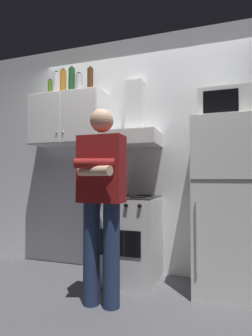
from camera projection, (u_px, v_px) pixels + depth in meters
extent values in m
plane|color=#4C4C51|center=(126.00, 291.00, 2.56)|extent=(7.00, 7.00, 0.00)
cube|color=white|center=(142.00, 153.00, 3.18)|extent=(4.80, 0.10, 2.70)
cube|color=white|center=(68.00, 120.00, 3.26)|extent=(0.90, 0.34, 0.60)
cube|color=white|center=(43.00, 118.00, 3.16)|extent=(0.43, 0.01, 0.58)
cube|color=white|center=(78.00, 115.00, 3.02)|extent=(0.43, 0.01, 0.58)
sphere|color=#B2B2B7|center=(57.00, 132.00, 3.08)|extent=(0.02, 0.02, 0.02)
sphere|color=#B2B2B7|center=(63.00, 132.00, 3.06)|extent=(0.02, 0.02, 0.02)
cube|color=white|center=(129.00, 239.00, 2.83)|extent=(0.60, 0.60, 0.85)
cube|color=black|center=(129.00, 197.00, 2.85)|extent=(0.59, 0.59, 0.01)
cube|color=black|center=(119.00, 243.00, 2.54)|extent=(0.42, 0.01, 0.24)
cylinder|color=black|center=(113.00, 196.00, 2.77)|extent=(0.16, 0.16, 0.01)
cylinder|color=black|center=(138.00, 197.00, 2.69)|extent=(0.16, 0.16, 0.01)
cylinder|color=black|center=(121.00, 195.00, 3.00)|extent=(0.16, 0.16, 0.01)
cylinder|color=black|center=(144.00, 196.00, 2.92)|extent=(0.16, 0.16, 0.01)
cylinder|color=black|center=(99.00, 205.00, 2.61)|extent=(0.04, 0.02, 0.04)
cylinder|color=black|center=(112.00, 205.00, 2.57)|extent=(0.04, 0.02, 0.04)
cylinder|color=black|center=(126.00, 206.00, 2.53)|extent=(0.04, 0.02, 0.04)
cylinder|color=black|center=(140.00, 206.00, 2.48)|extent=(0.04, 0.02, 0.04)
cube|color=white|center=(131.00, 139.00, 2.95)|extent=(0.60, 0.44, 0.15)
cube|color=white|center=(135.00, 108.00, 3.09)|extent=(0.20, 0.16, 0.60)
cube|color=white|center=(226.00, 205.00, 2.54)|extent=(0.60, 0.60, 1.60)
cube|color=#4C4C4C|center=(227.00, 180.00, 2.27)|extent=(0.59, 0.01, 0.01)
cylinder|color=silver|center=(196.00, 236.00, 2.31)|extent=(0.02, 0.02, 0.60)
cube|color=silver|center=(225.00, 106.00, 2.60)|extent=(0.48, 0.36, 0.28)
cube|color=black|center=(221.00, 101.00, 2.44)|extent=(0.30, 0.01, 0.20)
cylinder|color=navy|center=(91.00, 253.00, 2.30)|extent=(0.14, 0.14, 0.85)
cylinder|color=navy|center=(111.00, 255.00, 2.25)|extent=(0.14, 0.14, 0.85)
cube|color=maroon|center=(102.00, 169.00, 2.30)|extent=(0.38, 0.20, 0.56)
cylinder|color=maroon|center=(95.00, 163.00, 2.17)|extent=(0.33, 0.17, 0.08)
cylinder|color=#DBAD89|center=(95.00, 171.00, 2.17)|extent=(0.33, 0.17, 0.08)
sphere|color=#DBAD89|center=(102.00, 121.00, 2.32)|extent=(0.20, 0.20, 0.20)
cylinder|color=#47230F|center=(90.00, 81.00, 3.23)|extent=(0.07, 0.07, 0.30)
cylinder|color=black|center=(90.00, 68.00, 3.23)|extent=(0.04, 0.04, 0.02)
cylinder|color=#B7721E|center=(63.00, 83.00, 3.30)|extent=(0.08, 0.08, 0.30)
cylinder|color=black|center=(63.00, 70.00, 3.30)|extent=(0.04, 0.04, 0.02)
cylinder|color=#4C6B19|center=(50.00, 89.00, 3.38)|extent=(0.06, 0.06, 0.21)
cylinder|color=black|center=(50.00, 80.00, 3.39)|extent=(0.03, 0.03, 0.02)
cylinder|color=#B2B5BA|center=(79.00, 84.00, 3.20)|extent=(0.08, 0.08, 0.22)
cylinder|color=black|center=(79.00, 74.00, 3.20)|extent=(0.04, 0.04, 0.02)
cylinder|color=#19471E|center=(72.00, 81.00, 3.22)|extent=(0.08, 0.08, 0.30)
cylinder|color=black|center=(72.00, 68.00, 3.23)|extent=(0.04, 0.04, 0.02)
cylinder|color=silver|center=(57.00, 85.00, 3.36)|extent=(0.07, 0.07, 0.30)
cylinder|color=black|center=(57.00, 72.00, 3.36)|extent=(0.04, 0.04, 0.02)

